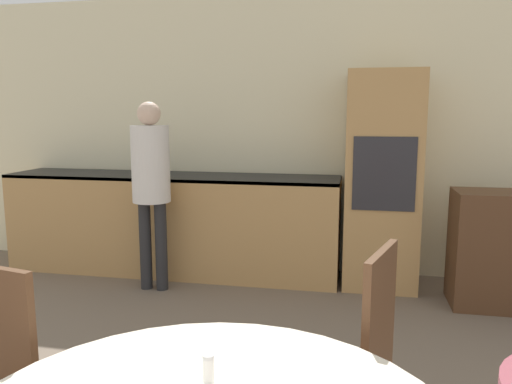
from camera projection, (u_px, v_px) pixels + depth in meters
name	position (u px, v px, depth m)	size (l,w,h in m)	color
wall_back	(294.00, 135.00, 4.73)	(7.06, 0.05, 2.60)	beige
kitchen_counter	(172.00, 222.00, 4.74)	(3.14, 0.60, 0.93)	tan
oven_unit	(382.00, 181.00, 4.30)	(0.62, 0.59, 1.86)	tan
chair_far_right	(355.00, 358.00, 1.96)	(0.50, 0.50, 1.00)	#51331E
person_standing	(151.00, 175.00, 4.17)	(0.32, 0.32, 1.60)	#262628
salt_shaker	(208.00, 369.00, 1.41)	(0.03, 0.03, 0.09)	white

